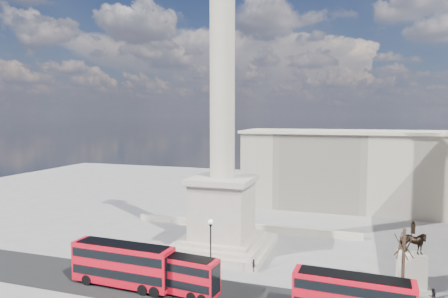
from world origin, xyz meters
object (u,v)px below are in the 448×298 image
red_bus_a (173,273)px  red_bus_b (123,264)px  red_bus_c (353,297)px  nelsons_column (222,163)px  pedestrian_crossing (254,265)px  pedestrian_standing (433,296)px  victorian_lamp (211,243)px  equestrian_statue (412,266)px

red_bus_a → red_bus_b: red_bus_b is taller
red_bus_b → red_bus_c: 25.34m
nelsons_column → pedestrian_crossing: size_ratio=30.70×
red_bus_b → red_bus_c: (25.34, 0.01, -0.24)m
red_bus_a → pedestrian_standing: red_bus_a is taller
victorian_lamp → pedestrian_standing: victorian_lamp is taller
victorian_lamp → pedestrian_standing: bearing=1.2°
red_bus_a → pedestrian_crossing: bearing=56.8°
nelsons_column → pedestrian_crossing: bearing=-46.7°
equestrian_statue → pedestrian_crossing: 18.39m
nelsons_column → pedestrian_standing: bearing=-19.5°
nelsons_column → pedestrian_crossing: (6.52, -6.90, -12.11)m
victorian_lamp → equestrian_statue: size_ratio=0.89×
red_bus_c → pedestrian_crossing: (-12.05, 8.92, -1.57)m
red_bus_a → pedestrian_standing: size_ratio=6.56×
nelsons_column → victorian_lamp: nelsons_column is taller
red_bus_a → red_bus_b: bearing=-171.4°
red_bus_a → victorian_lamp: victorian_lamp is taller
red_bus_b → equestrian_statue: 32.98m
red_bus_c → pedestrian_crossing: bearing=146.1°
pedestrian_standing → pedestrian_crossing: (-19.98, 2.48, -0.02)m
nelsons_column → red_bus_a: bearing=-92.0°
red_bus_a → red_bus_b: size_ratio=0.88×
victorian_lamp → pedestrian_standing: 24.90m
pedestrian_crossing → red_bus_a: bearing=107.9°
victorian_lamp → equestrian_statue: 23.30m
equestrian_statue → victorian_lamp: bearing=-170.9°
red_bus_b → equestrian_statue: (31.56, 9.58, 0.14)m
red_bus_b → red_bus_c: size_ratio=1.10×
red_bus_b → pedestrian_crossing: 16.11m
victorian_lamp → red_bus_b: bearing=-145.4°
nelsons_column → red_bus_a: nelsons_column is taller
red_bus_c → pedestrian_crossing: 15.08m
red_bus_a → red_bus_c: size_ratio=0.97×
red_bus_b → pedestrian_standing: red_bus_b is taller
red_bus_a → victorian_lamp: size_ratio=1.53×
nelsons_column → red_bus_a: 18.85m
red_bus_b → nelsons_column: bearing=69.0°
red_bus_b → pedestrian_standing: size_ratio=7.47×
red_bus_c → victorian_lamp: (-16.74, 5.91, 1.83)m
red_bus_a → equestrian_statue: 27.00m
red_bus_c → victorian_lamp: victorian_lamp is taller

